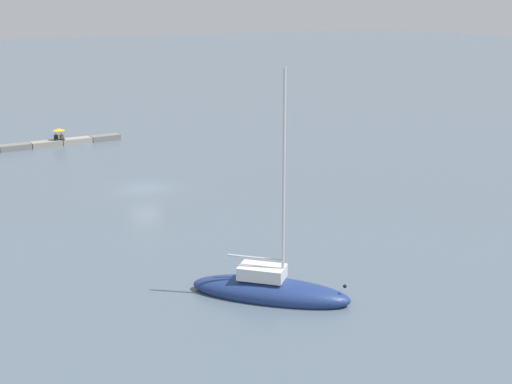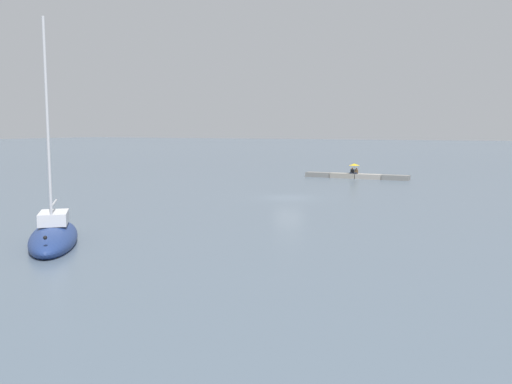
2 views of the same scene
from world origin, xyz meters
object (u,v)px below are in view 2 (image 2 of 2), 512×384
Objects in this scene: person_seated_brown_left at (356,172)px; person_seated_dark_right at (352,171)px; sailboat_navy_near at (54,236)px; umbrella_open_yellow at (354,165)px.

person_seated_brown_left is 1.00× the size of person_seated_dark_right.
sailboat_navy_near reaches higher than person_seated_brown_left.
sailboat_navy_near is at bearing 87.90° from person_seated_dark_right.
umbrella_open_yellow reaches higher than person_seated_dark_right.
person_seated_dark_right is at bearing -134.81° from sailboat_navy_near.
umbrella_open_yellow is at bearing -135.18° from sailboat_navy_near.
sailboat_navy_near reaches higher than person_seated_dark_right.
person_seated_brown_left is 0.91m from umbrella_open_yellow.
person_seated_brown_left is at bearing 166.03° from person_seated_dark_right.
person_seated_dark_right is 44.88m from sailboat_navy_near.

